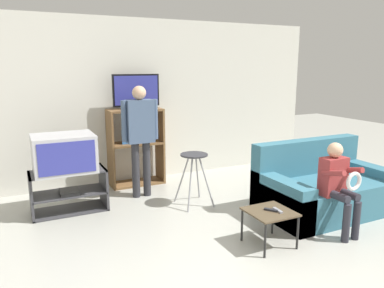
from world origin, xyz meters
The scene contains 12 objects.
wall_back centered at (0.00, 3.74, 1.30)m, with size 6.40×0.06×2.60m.
tv_stand centered at (-1.35, 2.75, 0.27)m, with size 0.94×0.46×0.55m.
television_main centered at (-1.37, 2.73, 0.78)m, with size 0.75×0.58×0.47m.
media_shelf centered at (-0.20, 3.47, 0.62)m, with size 0.84×0.39×1.21m.
television_flat centered at (-0.16, 3.49, 1.46)m, with size 0.74×0.20×0.53m.
folding_stool centered at (0.22, 2.25, 0.58)m, with size 0.41×0.46×0.71m.
snack_table centered at (0.41, 0.84, 0.34)m, with size 0.46×0.46×0.38m.
remote_control_black centered at (0.42, 0.84, 0.39)m, with size 0.04×0.14×0.02m, color #232328.
remote_control_white centered at (0.48, 0.80, 0.39)m, with size 0.04×0.14×0.02m, color gray.
couch centered at (1.64, 1.32, 0.29)m, with size 1.70×0.97×0.89m.
person_standing_adult centered at (-0.31, 2.89, 0.97)m, with size 0.53×0.20×1.60m.
person_seated_child centered at (1.27, 0.76, 0.61)m, with size 0.33×0.43×1.03m.
Camera 1 is at (-1.93, -2.11, 1.87)m, focal length 35.00 mm.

